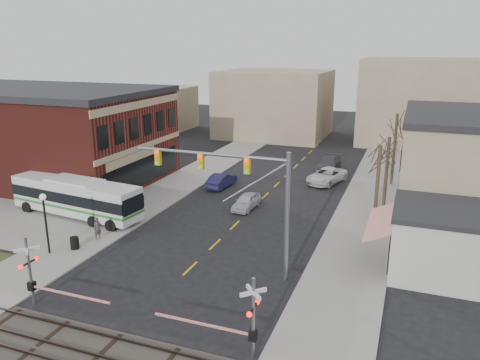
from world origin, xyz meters
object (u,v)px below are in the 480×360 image
street_lamp (44,211)px  pedestrian_far (90,210)px  transit_bus (76,197)px  pedestrian_near (98,228)px  rr_crossing_west (36,273)px  car_a (246,201)px  car_d (328,164)px  car_b (222,180)px  rr_crossing_east (244,317)px  car_c (327,176)px  trash_bin (75,243)px  traffic_signal_mast (243,186)px

street_lamp → pedestrian_far: bearing=103.3°
transit_bus → pedestrian_near: size_ratio=7.30×
rr_crossing_west → car_a: 19.66m
rr_crossing_west → car_d: 35.84m
pedestrian_near → car_b: bearing=12.8°
rr_crossing_east → car_a: 20.10m
street_lamp → car_b: street_lamp is taller
transit_bus → car_c: transit_bus is taller
trash_bin → pedestrian_near: size_ratio=0.51×
rr_crossing_west → car_b: rr_crossing_west is taller
trash_bin → car_c: car_c is taller
pedestrian_far → traffic_signal_mast: bearing=-58.3°
trash_bin → rr_crossing_west: bearing=-65.5°
trash_bin → pedestrian_far: bearing=117.2°
car_b → pedestrian_near: pedestrian_near is taller
car_d → car_b: bearing=-129.0°
car_c → car_d: 5.25m
rr_crossing_east → car_a: bearing=109.5°
transit_bus → car_d: bearing=52.9°
pedestrian_near → rr_crossing_east: bearing=-95.7°
transit_bus → street_lamp: street_lamp is taller
transit_bus → street_lamp: 7.49m
rr_crossing_east → car_d: (-2.30, 34.51, -1.20)m
traffic_signal_mast → rr_crossing_west: traffic_signal_mast is taller
pedestrian_far → pedestrian_near: bearing=-88.3°
traffic_signal_mast → pedestrian_near: size_ratio=5.95×
pedestrian_near → car_c: bearing=-7.2°
rr_crossing_west → pedestrian_far: 13.17m
rr_crossing_west → street_lamp: bearing=127.8°
car_d → traffic_signal_mast: bearing=-89.5°
traffic_signal_mast → rr_crossing_west: bearing=-140.4°
trash_bin → pedestrian_near: bearing=76.1°
traffic_signal_mast → pedestrian_far: (-14.86, 4.24, -4.86)m
transit_bus → pedestrian_far: transit_bus is taller
rr_crossing_east → street_lamp: size_ratio=1.32×
car_a → trash_bin: bearing=-120.9°
rr_crossing_east → car_c: size_ratio=1.03×
car_b → car_c: 10.97m
car_b → car_d: 13.69m
trash_bin → car_d: car_d is taller
car_a → pedestrian_far: pedestrian_far is taller
trash_bin → pedestrian_far: (-2.70, 5.26, 0.33)m
trash_bin → car_b: 17.92m
car_b → rr_crossing_west: bearing=92.4°
car_b → car_c: bearing=-147.4°
car_d → pedestrian_far: 27.40m
rr_crossing_east → trash_bin: rr_crossing_east is taller
trash_bin → car_c: 26.40m
car_a → pedestrian_far: size_ratio=2.57×
car_b → car_c: car_c is taller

